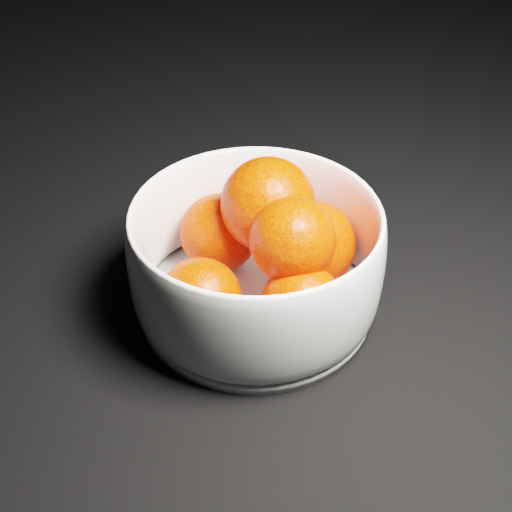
% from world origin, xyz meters
% --- Properties ---
extents(bowl, '(0.20, 0.20, 0.10)m').
position_xyz_m(bowl, '(-0.25, -0.18, 0.05)').
color(bowl, white).
rests_on(bowl, ground).
extents(orange_pile, '(0.16, 0.17, 0.11)m').
position_xyz_m(orange_pile, '(-0.24, -0.17, 0.06)').
color(orange_pile, '#F42A03').
rests_on(orange_pile, bowl).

